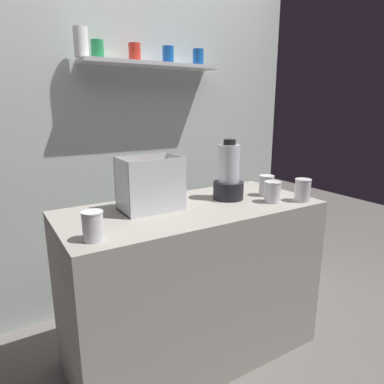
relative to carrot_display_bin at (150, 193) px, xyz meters
name	(u,v)px	position (x,y,z in m)	size (l,w,h in m)	color
ground_plane	(192,350)	(0.21, -0.07, -0.99)	(8.00, 8.00, 0.00)	slate
counter	(192,282)	(0.21, -0.07, -0.54)	(1.40, 0.64, 0.90)	#9E998E
back_wall_unit	(135,129)	(0.22, 0.70, 0.28)	(2.60, 0.24, 2.50)	silver
carrot_display_bin	(150,193)	(0.00, 0.00, 0.00)	(0.31, 0.21, 0.28)	white
blender_pitcher	(229,176)	(0.48, -0.04, 0.05)	(0.18, 0.18, 0.34)	black
juice_cup_pomegranate_far_left	(93,228)	(-0.37, -0.27, -0.03)	(0.09, 0.09, 0.12)	white
juice_cup_carrot_left	(272,193)	(0.64, -0.23, -0.04)	(0.09, 0.09, 0.12)	white
juice_cup_beet_middle	(266,187)	(0.72, -0.10, -0.03)	(0.09, 0.09, 0.12)	white
juice_cup_orange_right	(302,192)	(0.80, -0.30, -0.03)	(0.09, 0.09, 0.13)	white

